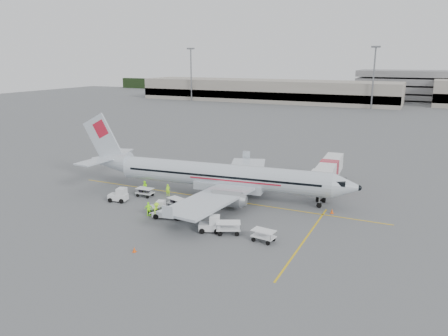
{
  "coord_description": "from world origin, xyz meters",
  "views": [
    {
      "loc": [
        24.17,
        -49.57,
        18.22
      ],
      "look_at": [
        0.0,
        2.0,
        3.8
      ],
      "focal_mm": 35.0,
      "sensor_mm": 36.0,
      "label": 1
    }
  ],
  "objects_px": {
    "belt_loader": "(168,207)",
    "tug_fore": "(210,224)",
    "tug_mid": "(157,207)",
    "aircraft": "(223,160)",
    "jet_bridge": "(329,175)",
    "tug_aft": "(118,195)"
  },
  "relations": [
    {
      "from": "tug_mid",
      "to": "aircraft",
      "type": "bearing_deg",
      "value": 49.09
    },
    {
      "from": "belt_loader",
      "to": "tug_mid",
      "type": "xyz_separation_m",
      "value": [
        -2.11,
        0.81,
        -0.52
      ]
    },
    {
      "from": "aircraft",
      "to": "jet_bridge",
      "type": "xyz_separation_m",
      "value": [
        12.01,
        9.52,
        -3.07
      ]
    },
    {
      "from": "tug_fore",
      "to": "tug_mid",
      "type": "relative_size",
      "value": 1.14
    },
    {
      "from": "jet_bridge",
      "to": "belt_loader",
      "type": "height_order",
      "value": "jet_bridge"
    },
    {
      "from": "tug_mid",
      "to": "jet_bridge",
      "type": "bearing_deg",
      "value": 34.55
    },
    {
      "from": "jet_bridge",
      "to": "aircraft",
      "type": "bearing_deg",
      "value": -144.67
    },
    {
      "from": "aircraft",
      "to": "belt_loader",
      "type": "xyz_separation_m",
      "value": [
        -2.52,
        -9.64,
        -3.88
      ]
    },
    {
      "from": "aircraft",
      "to": "tug_mid",
      "type": "distance_m",
      "value": 10.9
    },
    {
      "from": "aircraft",
      "to": "jet_bridge",
      "type": "bearing_deg",
      "value": 32.46
    },
    {
      "from": "jet_bridge",
      "to": "tug_mid",
      "type": "distance_m",
      "value": 24.8
    },
    {
      "from": "belt_loader",
      "to": "tug_aft",
      "type": "height_order",
      "value": "belt_loader"
    },
    {
      "from": "jet_bridge",
      "to": "tug_mid",
      "type": "relative_size",
      "value": 7.93
    },
    {
      "from": "aircraft",
      "to": "tug_fore",
      "type": "height_order",
      "value": "aircraft"
    },
    {
      "from": "aircraft",
      "to": "tug_fore",
      "type": "relative_size",
      "value": 16.22
    },
    {
      "from": "belt_loader",
      "to": "tug_fore",
      "type": "height_order",
      "value": "belt_loader"
    },
    {
      "from": "belt_loader",
      "to": "tug_mid",
      "type": "relative_size",
      "value": 2.38
    },
    {
      "from": "belt_loader",
      "to": "tug_aft",
      "type": "distance_m",
      "value": 9.5
    },
    {
      "from": "belt_loader",
      "to": "tug_fore",
      "type": "distance_m",
      "value": 6.53
    },
    {
      "from": "jet_bridge",
      "to": "belt_loader",
      "type": "distance_m",
      "value": 24.06
    },
    {
      "from": "tug_aft",
      "to": "aircraft",
      "type": "bearing_deg",
      "value": 21.31
    },
    {
      "from": "tug_aft",
      "to": "tug_mid",
      "type": "bearing_deg",
      "value": -22.88
    }
  ]
}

